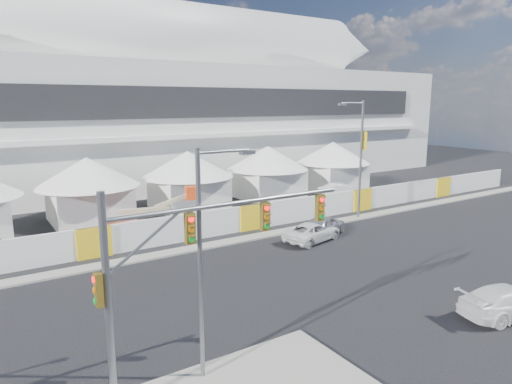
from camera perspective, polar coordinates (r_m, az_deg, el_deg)
ground at (r=21.67m, az=6.85°, el=-15.90°), size 160.00×160.00×0.00m
far_curb at (r=43.51m, az=16.69°, el=-2.30°), size 80.00×1.20×0.12m
stadium at (r=60.10m, az=-12.47°, el=10.54°), size 80.00×24.80×21.98m
tent_row at (r=41.40m, az=-14.18°, el=1.53°), size 53.40×8.40×5.40m
hoarding_fence at (r=35.70m, az=-0.57°, el=-3.16°), size 70.00×0.25×2.00m
scaffold_tower at (r=77.52m, az=16.29°, el=7.89°), size 4.40×4.40×12.00m
sedan_silver at (r=34.57m, az=8.46°, el=-4.14°), size 3.45×4.95×1.57m
pickup_curb at (r=33.18m, az=7.05°, el=-4.96°), size 3.27×5.18×1.33m
pickup_near at (r=24.78m, az=29.17°, el=-11.86°), size 3.21×5.41×1.47m
lot_car_a at (r=47.65m, az=10.75°, el=0.06°), size 3.75×5.24×1.64m
traffic_mast at (r=15.41m, az=-10.71°, el=-10.76°), size 9.41×0.69×7.15m
streetlight_median at (r=15.86m, az=-6.33°, el=-7.11°), size 2.28×0.23×8.23m
streetlight_curb at (r=39.20m, az=12.77°, el=4.97°), size 2.95×0.67×9.98m
boom_lift at (r=35.10m, az=-14.59°, el=-3.86°), size 7.16×2.35×3.54m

